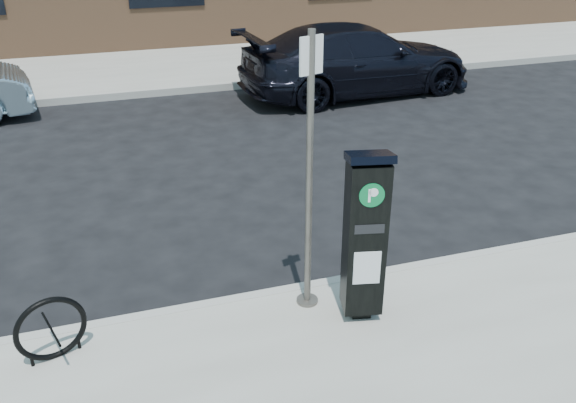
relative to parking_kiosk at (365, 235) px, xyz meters
name	(u,v)px	position (x,y,z in m)	size (l,w,h in m)	color
ground	(328,291)	(-0.08, 0.65, -1.04)	(120.00, 120.00, 0.00)	black
sidewalk_far	(162,37)	(-0.08, 14.65, -0.97)	(60.00, 12.00, 0.15)	gray
curb_near	(329,287)	(-0.08, 0.63, -0.97)	(60.00, 0.12, 0.16)	#9E9B93
curb_far	(197,89)	(-0.08, 8.67, -0.97)	(60.00, 0.12, 0.16)	#9E9B93
parking_kiosk	(365,235)	(0.00, 0.00, 0.00)	(0.46, 0.43, 1.74)	black
sign_pole	(309,181)	(-0.43, 0.35, 0.46)	(0.23, 0.22, 2.72)	#544E4A
bike_rack	(51,329)	(-2.84, 0.25, -0.58)	(0.62, 0.23, 0.63)	black
car_dark	(357,59)	(3.24, 7.56, -0.30)	(2.08, 5.12, 1.49)	black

